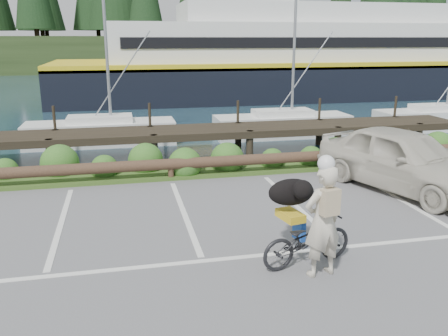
{
  "coord_description": "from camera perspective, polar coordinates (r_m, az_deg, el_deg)",
  "views": [
    {
      "loc": [
        -1.25,
        -7.82,
        3.75
      ],
      "look_at": [
        0.82,
        1.59,
        1.1
      ],
      "focal_mm": 38.0,
      "sensor_mm": 36.0,
      "label": 1
    }
  ],
  "objects": [
    {
      "name": "harbor_backdrop",
      "position": [
        86.33,
        -11.58,
        12.59
      ],
      "size": [
        170.0,
        160.0,
        30.0
      ],
      "color": "#19313E",
      "rests_on": "ground"
    },
    {
      "name": "ground",
      "position": [
        8.76,
        -3.04,
        -10.0
      ],
      "size": [
        72.0,
        72.0,
        0.0
      ],
      "primitive_type": "plane",
      "color": "#58575A"
    },
    {
      "name": "dog",
      "position": [
        8.41,
        8.1,
        -2.89
      ],
      "size": [
        0.58,
        0.9,
        0.48
      ],
      "primitive_type": "ellipsoid",
      "rotation": [
        0.0,
        0.0,
        1.78
      ],
      "color": "black",
      "rests_on": "bicycle"
    },
    {
      "name": "vegetation_strip",
      "position": [
        13.69,
        -6.7,
        -0.41
      ],
      "size": [
        34.0,
        1.6,
        0.1
      ],
      "primitive_type": "cube",
      "color": "#3D5B21",
      "rests_on": "ground"
    },
    {
      "name": "parked_car",
      "position": [
        12.77,
        20.75,
        0.99
      ],
      "size": [
        3.33,
        5.03,
        1.59
      ],
      "primitive_type": "imported",
      "rotation": [
        0.0,
        0.0,
        0.34
      ],
      "color": "beige",
      "rests_on": "ground"
    },
    {
      "name": "cyclist",
      "position": [
        7.75,
        11.81,
        -6.29
      ],
      "size": [
        0.76,
        0.58,
        1.86
      ],
      "primitive_type": "imported",
      "rotation": [
        0.0,
        0.0,
        3.35
      ],
      "color": "beige",
      "rests_on": "ground"
    },
    {
      "name": "log_rail",
      "position": [
        13.03,
        -6.37,
        -1.44
      ],
      "size": [
        32.0,
        0.3,
        0.6
      ],
      "primitive_type": null,
      "color": "#443021",
      "rests_on": "ground"
    },
    {
      "name": "bicycle",
      "position": [
        8.23,
        9.98,
        -8.52
      ],
      "size": [
        1.79,
        0.94,
        0.9
      ],
      "primitive_type": "imported",
      "rotation": [
        0.0,
        0.0,
        1.78
      ],
      "color": "black",
      "rests_on": "ground"
    }
  ]
}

